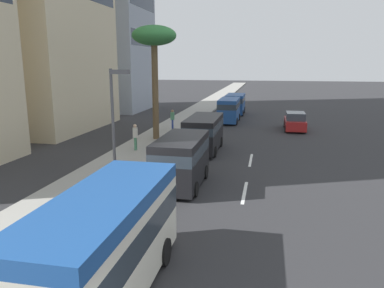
# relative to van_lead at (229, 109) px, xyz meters

# --- Properties ---
(ground_plane) EXTENTS (198.00, 198.00, 0.00)m
(ground_plane) POSITION_rel_van_lead_xyz_m (-2.59, -3.01, -1.42)
(ground_plane) COLOR #2D2D30
(sidewalk_right) EXTENTS (162.00, 3.78, 0.15)m
(sidewalk_right) POSITION_rel_van_lead_xyz_m (-2.59, 4.74, -1.34)
(sidewalk_right) COLOR #9E9B93
(sidewalk_right) RESTS_ON ground_plane
(lane_stripe_mid) EXTENTS (3.20, 0.16, 0.01)m
(lane_stripe_mid) POSITION_rel_van_lead_xyz_m (-21.52, -3.01, -1.41)
(lane_stripe_mid) COLOR silver
(lane_stripe_mid) RESTS_ON ground_plane
(lane_stripe_far) EXTENTS (3.20, 0.16, 0.01)m
(lane_stripe_far) POSITION_rel_van_lead_xyz_m (-15.31, -3.01, -1.41)
(lane_stripe_far) COLOR silver
(lane_stripe_far) RESTS_ON ground_plane
(van_lead) EXTENTS (5.17, 2.06, 2.48)m
(van_lead) POSITION_rel_van_lead_xyz_m (0.00, 0.00, 0.00)
(van_lead) COLOR #1E478C
(van_lead) RESTS_ON ground_plane
(van_second) EXTENTS (4.80, 2.19, 2.51)m
(van_second) POSITION_rel_van_lead_xyz_m (-21.13, 0.21, 0.02)
(van_second) COLOR black
(van_second) RESTS_ON ground_plane
(car_third) EXTENTS (4.35, 1.87, 1.67)m
(car_third) POSITION_rel_van_lead_xyz_m (-3.43, -6.48, -0.63)
(car_third) COLOR #A51E1E
(car_third) RESTS_ON ground_plane
(minibus_fourth) EXTENTS (6.52, 2.31, 2.87)m
(minibus_fourth) POSITION_rel_van_lead_xyz_m (-30.49, 0.05, 0.16)
(minibus_fourth) COLOR silver
(minibus_fourth) RESTS_ON ground_plane
(van_fifth) EXTENTS (5.40, 2.22, 2.42)m
(van_fifth) POSITION_rel_van_lead_xyz_m (-13.34, 0.39, -0.03)
(van_fifth) COLOR black
(van_fifth) RESTS_ON ground_plane
(van_sixth) EXTENTS (4.88, 2.23, 2.40)m
(van_sixth) POSITION_rel_van_lead_xyz_m (6.47, -0.08, -0.04)
(van_sixth) COLOR #1E478C
(van_sixth) RESTS_ON ground_plane
(pedestrian_near_lamp) EXTENTS (0.30, 0.32, 1.79)m
(pedestrian_near_lamp) POSITION_rel_van_lead_xyz_m (-6.01, 4.56, -0.27)
(pedestrian_near_lamp) COLOR navy
(pedestrian_near_lamp) RESTS_ON sidewalk_right
(pedestrian_mid_block) EXTENTS (0.37, 0.39, 1.72)m
(pedestrian_mid_block) POSITION_rel_van_lead_xyz_m (-8.29, 5.46, -0.32)
(pedestrian_mid_block) COLOR #333338
(pedestrian_mid_block) RESTS_ON sidewalk_right
(pedestrian_by_tree) EXTENTS (0.30, 0.36, 1.82)m
(pedestrian_by_tree) POSITION_rel_van_lead_xyz_m (-14.65, 5.00, -0.25)
(pedestrian_by_tree) COLOR #4C8C66
(pedestrian_by_tree) RESTS_ON sidewalk_right
(palm_tree) EXTENTS (3.39, 3.39, 8.76)m
(palm_tree) POSITION_rel_van_lead_xyz_m (-10.56, 4.75, 6.34)
(palm_tree) COLOR brown
(palm_tree) RESTS_ON sidewalk_right
(street_lamp) EXTENTS (0.24, 0.97, 5.70)m
(street_lamp) POSITION_rel_van_lead_xyz_m (-22.33, 3.12, 2.34)
(street_lamp) COLOR #4C4C51
(street_lamp) RESTS_ON sidewalk_right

